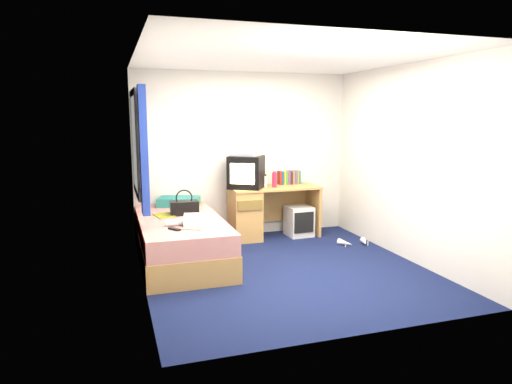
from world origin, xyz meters
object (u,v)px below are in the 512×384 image
object	(u,v)px
pillow	(179,202)
picture_frame	(298,179)
desk	(256,211)
bed	(181,240)
storage_cube	(299,221)
aerosol_can	(266,182)
handbag	(184,207)
white_heels	(355,242)
crt_tv	(246,172)
pink_water_bottle	(274,180)
water_bottle	(174,223)
colour_swatch_fan	(192,229)
towel	(198,220)
remote_control	(174,229)
vcr	(246,153)
magazine	(164,215)

from	to	relation	value
pillow	picture_frame	world-z (taller)	picture_frame
desk	picture_frame	bearing A→B (deg)	15.09
bed	storage_cube	world-z (taller)	bed
desk	aerosol_can	bearing A→B (deg)	-10.32
handbag	white_heels	bearing A→B (deg)	-4.60
crt_tv	pink_water_bottle	world-z (taller)	crt_tv
picture_frame	water_bottle	xyz separation A→B (m)	(-2.07, -1.32, -0.24)
pillow	white_heels	size ratio (longest dim) A/B	1.23
pillow	aerosol_can	size ratio (longest dim) A/B	3.29
colour_swatch_fan	towel	bearing A→B (deg)	65.06
pillow	remote_control	xyz separation A→B (m)	(-0.24, -1.34, -0.05)
desk	vcr	world-z (taller)	vcr
pillow	pink_water_bottle	distance (m)	1.40
crt_tv	pink_water_bottle	xyz separation A→B (m)	(0.41, -0.06, -0.13)
bed	handbag	distance (m)	0.43
handbag	towel	bearing A→B (deg)	-81.76
vcr	water_bottle	distance (m)	1.77
storage_cube	remote_control	xyz separation A→B (m)	(-2.01, -1.23, 0.33)
pink_water_bottle	bed	bearing A→B (deg)	-154.72
aerosol_can	remote_control	size ratio (longest dim) A/B	1.04
handbag	pink_water_bottle	bearing A→B (deg)	21.01
bed	vcr	distance (m)	1.63
pillow	remote_control	bearing A→B (deg)	-100.26
crt_tv	storage_cube	bearing A→B (deg)	25.30
pillow	desk	world-z (taller)	desk
aerosol_can	colour_swatch_fan	distance (m)	1.89
magazine	white_heels	bearing A→B (deg)	-5.36
picture_frame	pink_water_bottle	bearing A→B (deg)	-156.36
pillow	crt_tv	world-z (taller)	crt_tv
picture_frame	pink_water_bottle	xyz separation A→B (m)	(-0.47, -0.26, 0.03)
vcr	pillow	bearing A→B (deg)	-144.44
vcr	colour_swatch_fan	distance (m)	1.84
storage_cube	towel	world-z (taller)	towel
pillow	desk	xyz separation A→B (m)	(1.11, -0.03, -0.19)
bed	storage_cube	bearing A→B (deg)	20.02
aerosol_can	towel	xyz separation A→B (m)	(-1.20, -1.10, -0.24)
desk	aerosol_can	distance (m)	0.45
pillow	magazine	distance (m)	0.65
pink_water_bottle	aerosol_can	xyz separation A→B (m)	(-0.12, 0.04, -0.02)
bed	aerosol_can	xyz separation A→B (m)	(1.35, 0.73, 0.57)
pillow	water_bottle	world-z (taller)	pillow
magazine	crt_tv	bearing A→B (deg)	24.30
handbag	bed	bearing A→B (deg)	-110.47
storage_cube	desk	bearing A→B (deg)	170.74
pillow	handbag	world-z (taller)	handbag
water_bottle	desk	bearing A→B (deg)	39.94
towel	picture_frame	bearing A→B (deg)	36.38
vcr	picture_frame	world-z (taller)	vcr
aerosol_can	water_bottle	bearing A→B (deg)	-143.42
pink_water_bottle	white_heels	bearing A→B (deg)	-38.55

